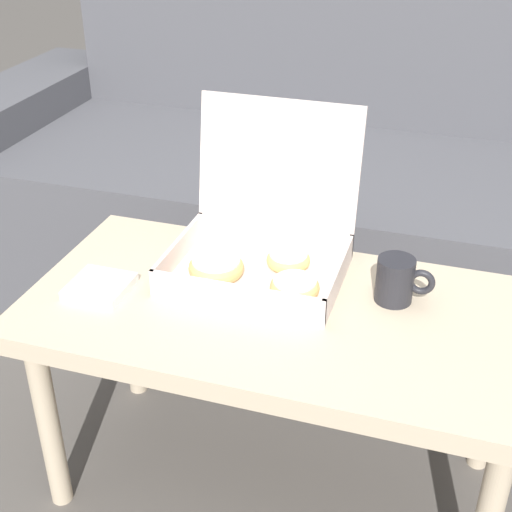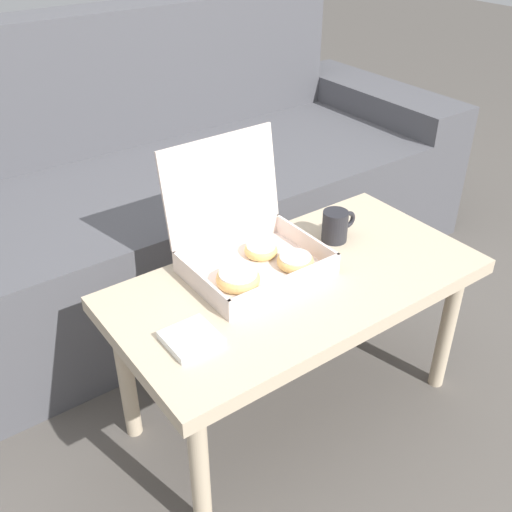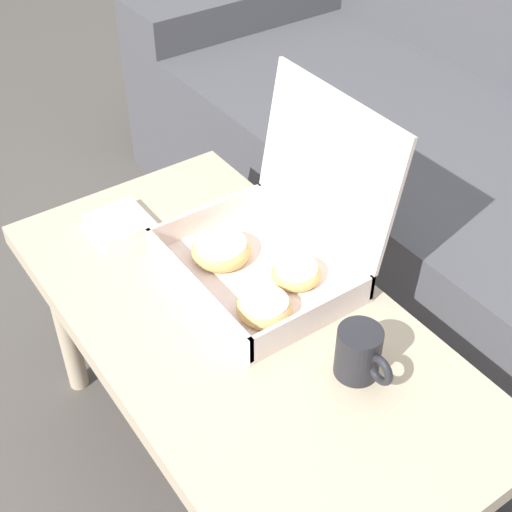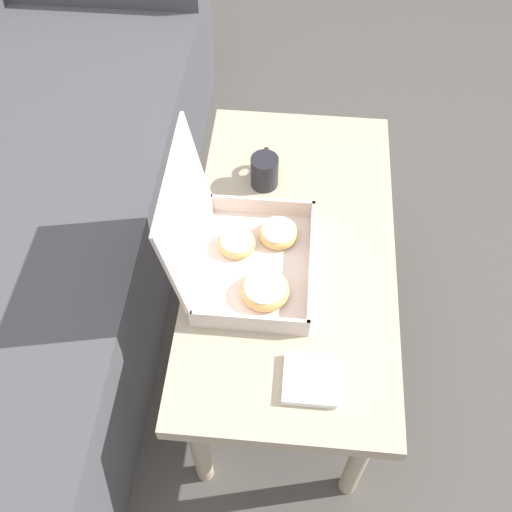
% 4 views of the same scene
% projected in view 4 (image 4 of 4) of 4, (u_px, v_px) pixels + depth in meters
% --- Properties ---
extents(ground_plane, '(12.00, 12.00, 0.00)m').
position_uv_depth(ground_plane, '(278.00, 337.00, 1.82)').
color(ground_plane, '#514C47').
extents(coffee_table, '(0.96, 0.49, 0.46)m').
position_uv_depth(coffee_table, '(292.00, 260.00, 1.49)').
color(coffee_table, '#C6B293').
rests_on(coffee_table, ground_plane).
extents(pastry_box, '(0.34, 0.31, 0.32)m').
position_uv_depth(pastry_box, '(244.00, 252.00, 1.36)').
color(pastry_box, silver).
rests_on(pastry_box, coffee_table).
extents(coffee_mug, '(0.11, 0.07, 0.09)m').
position_uv_depth(coffee_mug, '(265.00, 170.00, 1.53)').
color(coffee_mug, '#232328').
rests_on(coffee_mug, coffee_table).
extents(napkin_stack, '(0.11, 0.11, 0.02)m').
position_uv_depth(napkin_stack, '(310.00, 380.00, 1.23)').
color(napkin_stack, white).
rests_on(napkin_stack, coffee_table).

